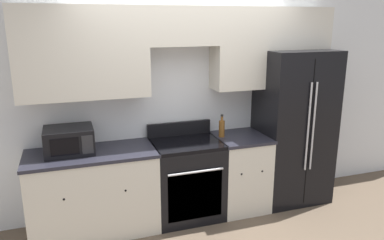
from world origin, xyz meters
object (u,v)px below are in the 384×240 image
object	(u,v)px
oven_range	(187,179)
refrigerator	(291,126)
microwave	(69,140)
bottle	(222,128)

from	to	relation	value
oven_range	refrigerator	distance (m)	1.49
oven_range	microwave	distance (m)	1.38
refrigerator	bottle	distance (m)	0.95
refrigerator	microwave	distance (m)	2.65
bottle	microwave	bearing A→B (deg)	-179.87
refrigerator	microwave	world-z (taller)	refrigerator
oven_range	bottle	world-z (taller)	bottle
refrigerator	bottle	world-z (taller)	refrigerator
oven_range	microwave	world-z (taller)	microwave
refrigerator	microwave	bearing A→B (deg)	-179.78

